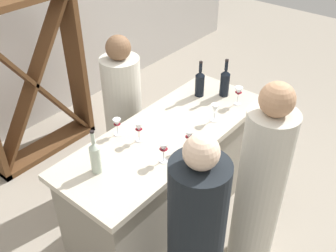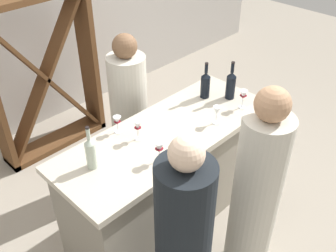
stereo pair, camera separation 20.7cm
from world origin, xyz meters
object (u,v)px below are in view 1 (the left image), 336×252
at_px(wine_rack, 32,83).
at_px(wine_glass_far_left, 215,109).
at_px(wine_glass_near_center, 238,92).
at_px(person_left_guest, 260,190).
at_px(wine_bottle_second_left_near_black, 200,83).
at_px(wine_glass_near_left, 189,136).
at_px(person_server_behind, 124,119).
at_px(wine_glass_near_right, 164,149).
at_px(wine_glass_far_center, 139,128).
at_px(wine_glass_far_right, 117,124).
at_px(person_center_guest, 195,245).
at_px(wine_bottle_leftmost_clear_pale, 95,156).
at_px(wine_bottle_center_near_black, 225,82).

distance_m(wine_rack, wine_glass_far_left, 1.91).
distance_m(wine_glass_near_center, person_left_guest, 0.87).
relative_size(wine_bottle_second_left_near_black, wine_glass_near_left, 2.02).
distance_m(wine_glass_near_left, person_server_behind, 1.01).
distance_m(wine_glass_near_right, person_left_guest, 0.75).
relative_size(wine_glass_far_left, person_server_behind, 0.10).
relative_size(wine_glass_far_center, wine_glass_far_right, 1.16).
distance_m(wine_bottle_second_left_near_black, wine_glass_far_right, 0.87).
xyz_separation_m(wine_glass_near_center, person_center_guest, (-1.23, -0.48, -0.35)).
height_order(wine_bottle_leftmost_clear_pale, wine_glass_near_center, wine_bottle_leftmost_clear_pale).
xyz_separation_m(wine_bottle_center_near_black, person_server_behind, (-0.56, 0.69, -0.39)).
xyz_separation_m(wine_bottle_center_near_black, person_left_guest, (-0.64, -0.74, -0.33)).
height_order(wine_rack, wine_glass_far_center, wine_rack).
height_order(wine_glass_near_right, wine_glass_far_right, wine_glass_near_right).
distance_m(wine_bottle_second_left_near_black, wine_bottle_center_near_black, 0.22).
bearing_deg(wine_glass_near_center, person_center_guest, -158.60).
bearing_deg(wine_glass_near_right, person_center_guest, -119.34).
height_order(wine_bottle_second_left_near_black, wine_glass_near_center, wine_bottle_second_left_near_black).
bearing_deg(wine_glass_far_right, wine_glass_near_right, -91.97).
distance_m(wine_bottle_leftmost_clear_pale, wine_glass_near_right, 0.45).
bearing_deg(wine_glass_near_right, wine_bottle_center_near_black, 9.41).
relative_size(wine_glass_near_right, person_center_guest, 0.10).
distance_m(wine_glass_far_right, person_server_behind, 0.69).
xyz_separation_m(wine_rack, wine_glass_far_left, (0.46, -1.84, 0.22)).
bearing_deg(wine_glass_near_left, wine_glass_far_left, 8.47).
xyz_separation_m(wine_bottle_second_left_near_black, wine_glass_far_center, (-0.81, -0.04, -0.01)).
bearing_deg(wine_bottle_leftmost_clear_pale, wine_bottle_second_left_near_black, 2.52).
height_order(wine_rack, wine_bottle_second_left_near_black, wine_rack).
bearing_deg(wine_glass_far_left, wine_bottle_second_left_near_black, 53.22).
distance_m(wine_bottle_leftmost_clear_pale, wine_glass_far_center, 0.43).
bearing_deg(wine_glass_near_left, wine_rack, 91.36).
height_order(wine_glass_far_right, person_left_guest, person_left_guest).
bearing_deg(wine_bottle_center_near_black, person_server_behind, 128.95).
distance_m(wine_glass_far_right, person_center_guest, 1.05).
height_order(wine_bottle_second_left_near_black, person_server_behind, person_server_behind).
relative_size(wine_bottle_leftmost_clear_pale, wine_glass_near_right, 2.06).
distance_m(wine_glass_far_center, person_left_guest, 0.97).
relative_size(wine_glass_far_center, person_center_guest, 0.10).
distance_m(wine_glass_near_center, person_server_behind, 1.07).
height_order(wine_glass_near_right, wine_glass_far_left, wine_glass_near_right).
bearing_deg(person_center_guest, wine_rack, -12.59).
bearing_deg(wine_glass_far_center, wine_glass_near_left, -65.22).
height_order(wine_bottle_leftmost_clear_pale, person_center_guest, person_center_guest).
distance_m(wine_rack, wine_bottle_second_left_near_black, 1.69).
relative_size(wine_bottle_leftmost_clear_pale, wine_glass_far_center, 2.06).
relative_size(wine_rack, person_left_guest, 1.04).
bearing_deg(wine_bottle_center_near_black, wine_glass_far_left, -157.62).
distance_m(wine_rack, wine_bottle_center_near_black, 1.89).
xyz_separation_m(wine_bottle_leftmost_clear_pale, wine_glass_near_center, (1.32, -0.28, -0.01)).
relative_size(wine_glass_near_center, person_left_guest, 0.10).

